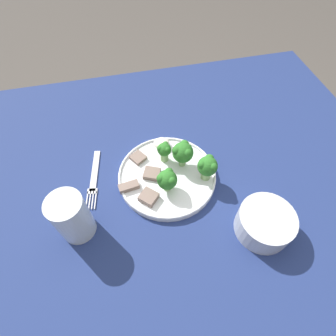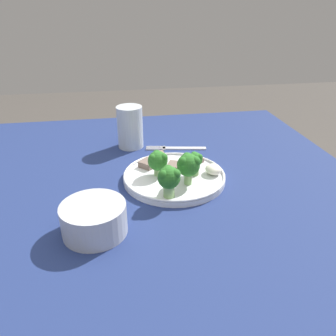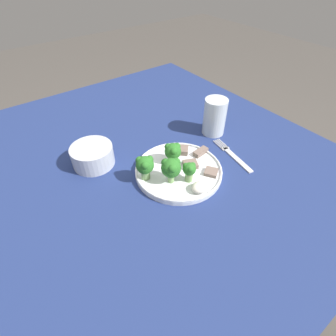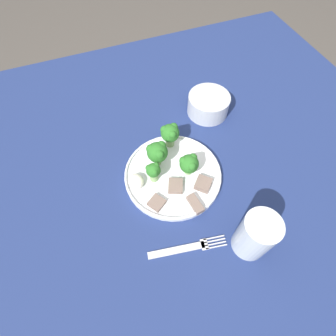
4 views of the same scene
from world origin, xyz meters
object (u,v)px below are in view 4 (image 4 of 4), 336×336
object	(u,v)px
drinking_glass	(254,236)
dinner_plate	(173,175)
fork	(187,248)
cream_bowl	(208,105)

from	to	relation	value
drinking_glass	dinner_plate	bearing A→B (deg)	-157.75
dinner_plate	drinking_glass	size ratio (longest dim) A/B	2.02
dinner_plate	fork	distance (m)	0.18
dinner_plate	cream_bowl	size ratio (longest dim) A/B	2.03
dinner_plate	fork	bearing A→B (deg)	-12.24
dinner_plate	cream_bowl	world-z (taller)	cream_bowl
fork	drinking_glass	distance (m)	0.14
drinking_glass	fork	bearing A→B (deg)	-107.17
dinner_plate	drinking_glass	distance (m)	0.24
dinner_plate	fork	xyz separation A→B (m)	(0.18, -0.04, -0.01)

